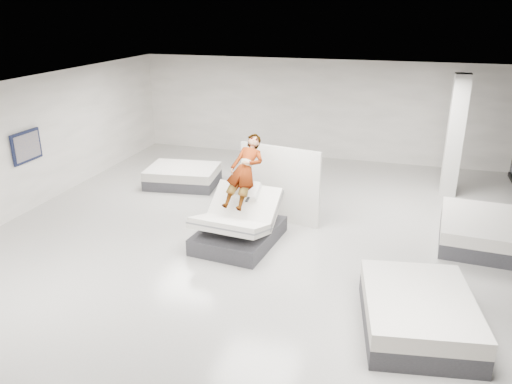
% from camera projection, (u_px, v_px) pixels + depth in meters
% --- Properties ---
extents(room, '(14.00, 14.04, 3.20)m').
position_uv_depth(room, '(257.00, 175.00, 9.92)').
color(room, '#B3B0A9').
rests_on(room, ground).
extents(hero_bed, '(1.68, 2.11, 1.24)m').
position_uv_depth(hero_bed, '(239.00, 226.00, 10.56)').
color(hero_bed, '#3A3A3F').
rests_on(hero_bed, floor).
extents(person, '(0.80, 1.64, 1.43)m').
position_uv_depth(person, '(245.00, 183.00, 10.53)').
color(person, slate).
rests_on(person, hero_bed).
extents(remote, '(0.07, 0.15, 0.08)m').
position_uv_depth(remote, '(247.00, 199.00, 10.22)').
color(remote, black).
rests_on(remote, person).
extents(divider_panel, '(1.96, 0.48, 1.80)m').
position_uv_depth(divider_panel, '(279.00, 185.00, 11.50)').
color(divider_panel, silver).
rests_on(divider_panel, floor).
extents(flat_bed_right_far, '(1.73, 2.23, 0.58)m').
position_uv_depth(flat_bed_right_far, '(480.00, 231.00, 10.57)').
color(flat_bed_right_far, '#3A3A3F').
rests_on(flat_bed_right_far, floor).
extents(flat_bed_right_near, '(1.95, 2.40, 0.60)m').
position_uv_depth(flat_bed_right_near, '(418.00, 313.00, 7.74)').
color(flat_bed_right_near, '#3A3A3F').
rests_on(flat_bed_right_near, floor).
extents(flat_bed_left_far, '(2.07, 1.65, 0.53)m').
position_uv_depth(flat_bed_left_far, '(183.00, 176.00, 14.06)').
color(flat_bed_left_far, '#3A3A3F').
rests_on(flat_bed_left_far, floor).
extents(column, '(0.40, 0.40, 3.20)m').
position_uv_depth(column, '(455.00, 136.00, 12.89)').
color(column, silver).
rests_on(column, floor).
extents(wall_poster, '(0.06, 0.95, 0.75)m').
position_uv_depth(wall_poster, '(27.00, 146.00, 11.96)').
color(wall_poster, black).
rests_on(wall_poster, wall_left).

